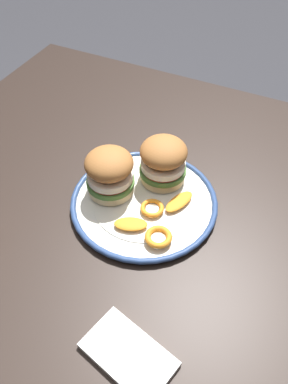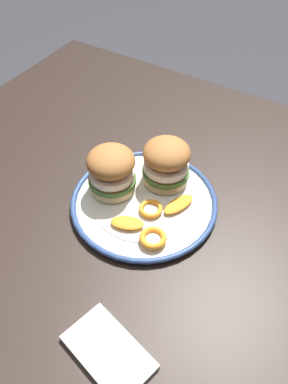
{
  "view_description": "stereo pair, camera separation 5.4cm",
  "coord_description": "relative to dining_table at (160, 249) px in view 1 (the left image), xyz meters",
  "views": [
    {
      "loc": [
        0.18,
        -0.46,
        1.37
      ],
      "look_at": [
        -0.05,
        0.03,
        0.79
      ],
      "focal_mm": 36.77,
      "sensor_mm": 36.0,
      "label": 1
    },
    {
      "loc": [
        0.23,
        -0.43,
        1.37
      ],
      "look_at": [
        -0.05,
        0.03,
        0.79
      ],
      "focal_mm": 36.77,
      "sensor_mm": 36.0,
      "label": 2
    }
  ],
  "objects": [
    {
      "name": "orange_peel_strip_short",
      "position": [
        0.02,
        0.05,
        0.11
      ],
      "size": [
        0.05,
        0.08,
        0.01
      ],
      "color": "orange",
      "rests_on": "dinner_plate"
    },
    {
      "name": "sandwich_half_right",
      "position": [
        -0.04,
        0.1,
        0.16
      ],
      "size": [
        0.14,
        0.14,
        0.1
      ],
      "color": "beige",
      "rests_on": "dinner_plate"
    },
    {
      "name": "dining_table",
      "position": [
        0.0,
        0.0,
        0.0
      ],
      "size": [
        1.27,
        1.07,
        0.75
      ],
      "color": "black",
      "rests_on": "ground"
    },
    {
      "name": "orange_peel_small_curl",
      "position": [
        0.02,
        -0.05,
        0.11
      ],
      "size": [
        0.07,
        0.07,
        0.01
      ],
      "color": "orange",
      "rests_on": "dinner_plate"
    },
    {
      "name": "dinner_plate",
      "position": [
        -0.05,
        0.03,
        0.1
      ],
      "size": [
        0.3,
        0.3,
        0.02
      ],
      "color": "silver",
      "rests_on": "dining_table"
    },
    {
      "name": "sandwich_half_left",
      "position": [
        -0.13,
        0.02,
        0.16
      ],
      "size": [
        0.14,
        0.14,
        0.1
      ],
      "color": "beige",
      "rests_on": "dinner_plate"
    },
    {
      "name": "orange_peel_strip_long",
      "position": [
        -0.05,
        -0.04,
        0.11
      ],
      "size": [
        0.07,
        0.06,
        0.01
      ],
      "color": "orange",
      "rests_on": "dinner_plate"
    },
    {
      "name": "folded_napkin",
      "position": [
        0.06,
        -0.26,
        0.1
      ],
      "size": [
        0.16,
        0.12,
        0.01
      ],
      "primitive_type": "cube",
      "rotation": [
        0.0,
        0.0,
        2.89
      ],
      "color": "white",
      "rests_on": "dining_table"
    },
    {
      "name": "orange_peel_curled",
      "position": [
        -0.02,
        0.01,
        0.11
      ],
      "size": [
        0.06,
        0.06,
        0.01
      ],
      "color": "orange",
      "rests_on": "dinner_plate"
    },
    {
      "name": "ground_plane",
      "position": [
        0.0,
        0.0,
        -0.66
      ],
      "size": [
        8.0,
        8.0,
        0.0
      ],
      "primitive_type": "plane",
      "color": "#333338"
    }
  ]
}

